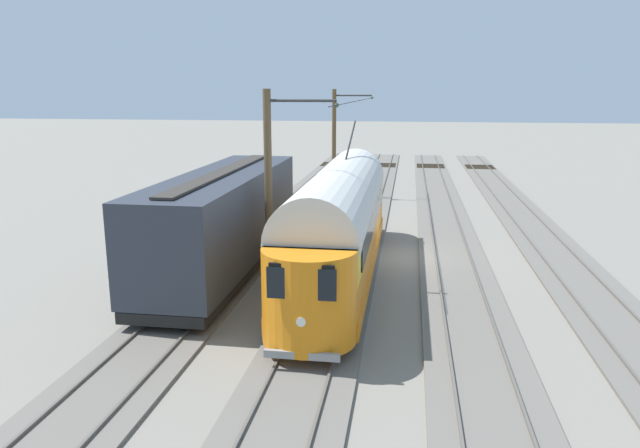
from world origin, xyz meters
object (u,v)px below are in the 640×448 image
(vintage_streetcar, at_px, (339,221))
(catenary_pole_foreground, at_px, (335,142))
(boxcar_adjacent, at_px, (224,219))
(catenary_pole_mid_near, at_px, (270,186))

(vintage_streetcar, height_order, catenary_pole_foreground, catenary_pole_foreground)
(boxcar_adjacent, height_order, catenary_pole_foreground, catenary_pole_foreground)
(catenary_pole_foreground, distance_m, catenary_pole_mid_near, 18.25)
(boxcar_adjacent, bearing_deg, catenary_pole_mid_near, 154.17)
(boxcar_adjacent, height_order, catenary_pole_mid_near, catenary_pole_mid_near)
(vintage_streetcar, relative_size, catenary_pole_foreground, 2.25)
(boxcar_adjacent, xyz_separation_m, catenary_pole_foreground, (-2.09, -17.23, 1.51))
(vintage_streetcar, height_order, catenary_pole_mid_near, catenary_pole_mid_near)
(catenary_pole_mid_near, bearing_deg, boxcar_adjacent, -25.83)
(boxcar_adjacent, relative_size, catenary_pole_mid_near, 1.77)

